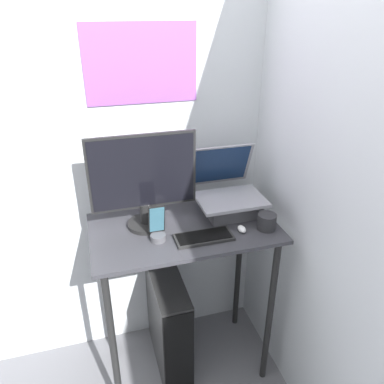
% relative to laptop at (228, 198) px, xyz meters
% --- Properties ---
extents(wall_back, '(6.00, 0.06, 2.60)m').
position_rel_laptop_xyz_m(wall_back, '(-0.25, 0.27, 0.28)').
color(wall_back, silver).
rests_on(wall_back, ground_plane).
extents(wall_side_right, '(0.05, 6.00, 2.60)m').
position_rel_laptop_xyz_m(wall_side_right, '(0.28, -0.33, 0.27)').
color(wall_side_right, silver).
rests_on(wall_side_right, ground_plane).
extents(desk, '(0.89, 0.51, 0.94)m').
position_rel_laptop_xyz_m(desk, '(-0.25, -0.07, -0.24)').
color(desk, '#333338').
rests_on(desk, ground_plane).
extents(laptop, '(0.33, 0.33, 0.33)m').
position_rel_laptop_xyz_m(laptop, '(0.00, 0.00, 0.00)').
color(laptop, '#4C4C51').
rests_on(laptop, desk).
extents(monitor, '(0.49, 0.18, 0.46)m').
position_rel_laptop_xyz_m(monitor, '(-0.43, -0.01, 0.15)').
color(monitor, black).
rests_on(monitor, desk).
extents(keyboard, '(0.27, 0.11, 0.02)m').
position_rel_laptop_xyz_m(keyboard, '(-0.19, -0.20, -0.07)').
color(keyboard, black).
rests_on(keyboard, desk).
extents(mouse, '(0.04, 0.06, 0.03)m').
position_rel_laptop_xyz_m(mouse, '(-0.00, -0.19, -0.07)').
color(mouse, white).
rests_on(mouse, desk).
extents(cell_phone, '(0.07, 0.07, 0.17)m').
position_rel_laptop_xyz_m(cell_phone, '(-0.40, -0.15, -0.03)').
color(cell_phone, '#4C4C51').
rests_on(cell_phone, desk).
extents(computer_tower, '(0.16, 0.50, 0.59)m').
position_rel_laptop_xyz_m(computer_tower, '(-0.34, -0.01, -0.73)').
color(computer_tower, black).
rests_on(computer_tower, ground_plane).
extents(mug, '(0.09, 0.09, 0.08)m').
position_rel_laptop_xyz_m(mug, '(0.12, -0.20, -0.05)').
color(mug, '#262628').
rests_on(mug, desk).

